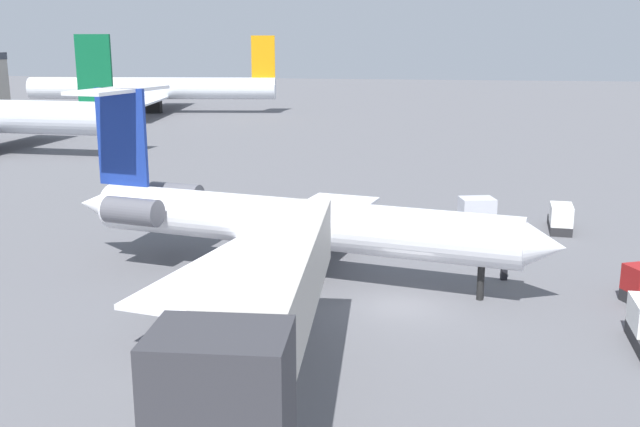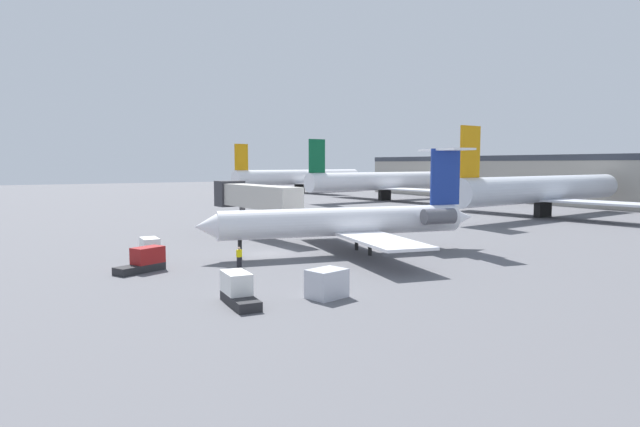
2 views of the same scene
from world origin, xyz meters
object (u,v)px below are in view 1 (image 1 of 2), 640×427
Objects in this scene: regional_jet at (281,220)px; baggage_tug_spare at (560,219)px; ground_crew_marshaller at (504,265)px; parked_airliner_east_end at (154,89)px; cargo_container_uld at (477,211)px; jet_bridge at (265,307)px.

regional_jet is 6.75× the size of baggage_tug_spare.
ground_crew_marshaller is 11.96m from baggage_tug_spare.
parked_airliner_east_end is (83.81, 40.71, 0.98)m from regional_jet.
parked_airliner_east_end is (70.16, 51.72, 3.22)m from cargo_container_uld.
ground_crew_marshaller is 97.99m from parked_airliner_east_end.
regional_jet reaches higher than cargo_container_uld.
jet_bridge reaches higher than cargo_container_uld.
jet_bridge reaches higher than ground_crew_marshaller.
ground_crew_marshaller is at bearing -26.15° from jet_bridge.
jet_bridge is 109.65m from parked_airliner_east_end.
regional_jet reaches higher than baggage_tug_spare.
ground_crew_marshaller is 0.04× the size of parked_airliner_east_end.
regional_jet is at bearing 95.98° from ground_crew_marshaller.
parked_airliner_east_end is at bearing 25.91° from regional_jet.
jet_bridge is 6.22× the size of cargo_container_uld.
baggage_tug_spare is (29.00, -13.32, -3.76)m from jet_bridge.
ground_crew_marshaller is at bearing 157.83° from baggage_tug_spare.
jet_bridge is 4.10× the size of baggage_tug_spare.
cargo_container_uld is at bearing 4.36° from ground_crew_marshaller.
baggage_tug_spare is 1.52× the size of cargo_container_uld.
cargo_container_uld is (12.40, 0.94, 0.05)m from ground_crew_marshaller.
cargo_container_uld is (1.33, 5.46, 0.07)m from baggage_tug_spare.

